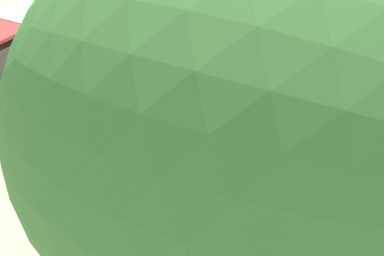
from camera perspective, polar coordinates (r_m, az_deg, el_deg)
ground_plane at (r=14.74m, az=2.09°, el=-4.29°), size 60.00×60.00×0.00m
elephant at (r=14.49m, az=5.43°, el=-0.06°), size 1.68×2.38×1.64m
person_handler at (r=14.18m, az=-5.56°, el=-1.42°), size 0.39×0.38×1.62m
shade_tree_main at (r=5.79m, az=10.78°, el=4.08°), size 6.60×6.05×8.69m
wooden_bench at (r=18.28m, az=7.22°, el=5.53°), size 0.57×1.44×0.88m
picnic_table_near at (r=16.46m, az=-4.12°, el=2.70°), size 2.11×2.11×0.78m
market_stall_white at (r=20.67m, az=-17.76°, el=9.71°), size 2.50×2.50×2.52m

